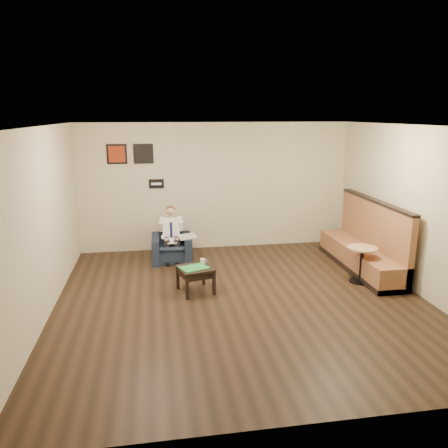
{
  "coord_description": "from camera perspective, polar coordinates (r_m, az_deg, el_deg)",
  "views": [
    {
      "loc": [
        -1.35,
        -6.51,
        2.98
      ],
      "look_at": [
        -0.1,
        1.2,
        1.0
      ],
      "focal_mm": 35.0,
      "sensor_mm": 36.0,
      "label": 1
    }
  ],
  "objects": [
    {
      "name": "wall_right",
      "position": [
        7.99,
        24.05,
        1.58
      ],
      "size": [
        0.02,
        6.0,
        2.8
      ],
      "primitive_type": "cube",
      "color": "beige",
      "rests_on": "ground"
    },
    {
      "name": "coffee_mug",
      "position": [
        7.61,
        -2.83,
        -4.89
      ],
      "size": [
        0.1,
        0.1,
        0.09
      ],
      "primitive_type": "cylinder",
      "rotation": [
        0.0,
        0.0,
        0.27
      ],
      "color": "white",
      "rests_on": "side_table"
    },
    {
      "name": "smartphone",
      "position": [
        7.61,
        -3.84,
        -5.22
      ],
      "size": [
        0.14,
        0.08,
        0.01
      ],
      "primitive_type": "cube",
      "rotation": [
        0.0,
        0.0,
        0.09
      ],
      "color": "black",
      "rests_on": "side_table"
    },
    {
      "name": "wall_back",
      "position": [
        9.74,
        -1.1,
        4.9
      ],
      "size": [
        6.0,
        0.02,
        2.8
      ],
      "primitive_type": "cube",
      "color": "beige",
      "rests_on": "ground"
    },
    {
      "name": "armchair",
      "position": [
        9.09,
        -6.86,
        -2.4
      ],
      "size": [
        0.82,
        0.82,
        0.78
      ],
      "primitive_type": "cube",
      "rotation": [
        0.0,
        0.0,
        -0.02
      ],
      "color": "black",
      "rests_on": "ground"
    },
    {
      "name": "ground",
      "position": [
        7.29,
        2.34,
        -9.91
      ],
      "size": [
        6.0,
        6.0,
        0.0
      ],
      "primitive_type": "plane",
      "color": "black",
      "rests_on": "ground"
    },
    {
      "name": "art_print_left",
      "position": [
        9.56,
        -13.82,
        8.86
      ],
      "size": [
        0.42,
        0.03,
        0.42
      ],
      "primitive_type": "cube",
      "color": "maroon",
      "rests_on": "wall_back"
    },
    {
      "name": "wall_front",
      "position": [
        4.08,
        11.06,
        -8.84
      ],
      "size": [
        6.0,
        0.02,
        2.8
      ],
      "primitive_type": "cube",
      "color": "beige",
      "rests_on": "ground"
    },
    {
      "name": "lap_papers",
      "position": [
        8.89,
        -6.85,
        -2.19
      ],
      "size": [
        0.19,
        0.26,
        0.01
      ],
      "primitive_type": "cube",
      "rotation": [
        0.0,
        0.0,
        0.05
      ],
      "color": "white",
      "rests_on": "seated_man"
    },
    {
      "name": "cafe_table",
      "position": [
        8.3,
        17.48,
        -5.08
      ],
      "size": [
        0.67,
        0.67,
        0.66
      ],
      "primitive_type": "cylinder",
      "rotation": [
        0.0,
        0.0,
        0.31
      ],
      "color": "tan",
      "rests_on": "ground"
    },
    {
      "name": "seated_man",
      "position": [
        8.96,
        -6.87,
        -1.7
      ],
      "size": [
        0.52,
        0.77,
        1.07
      ],
      "primitive_type": null,
      "rotation": [
        0.0,
        0.0,
        -0.02
      ],
      "color": "white",
      "rests_on": "armchair"
    },
    {
      "name": "art_print_right",
      "position": [
        9.53,
        -10.49,
        9.02
      ],
      "size": [
        0.42,
        0.03,
        0.42
      ],
      "primitive_type": "cube",
      "color": "black",
      "rests_on": "wall_back"
    },
    {
      "name": "banquette",
      "position": [
        8.88,
        17.54,
        -1.48
      ],
      "size": [
        0.63,
        2.64,
        1.35
      ],
      "primitive_type": "cube",
      "color": "brown",
      "rests_on": "ground"
    },
    {
      "name": "side_table",
      "position": [
        7.54,
        -3.73,
        -7.26
      ],
      "size": [
        0.66,
        0.66,
        0.44
      ],
      "primitive_type": "cube",
      "rotation": [
        0.0,
        0.0,
        0.27
      ],
      "color": "black",
      "rests_on": "ground"
    },
    {
      "name": "green_folder",
      "position": [
        7.43,
        -3.92,
        -5.71
      ],
      "size": [
        0.53,
        0.46,
        0.01
      ],
      "primitive_type": "cube",
      "rotation": [
        0.0,
        0.0,
        0.4
      ],
      "color": "green",
      "rests_on": "side_table"
    },
    {
      "name": "seating_sign",
      "position": [
        9.61,
        -8.82,
        5.22
      ],
      "size": [
        0.32,
        0.02,
        0.2
      ],
      "primitive_type": "cube",
      "color": "black",
      "rests_on": "wall_back"
    },
    {
      "name": "newspaper",
      "position": [
        8.99,
        -4.79,
        -1.62
      ],
      "size": [
        0.36,
        0.44,
        0.01
      ],
      "primitive_type": "cube",
      "rotation": [
        0.0,
        0.0,
        0.04
      ],
      "color": "silver",
      "rests_on": "armchair"
    },
    {
      "name": "wall_left",
      "position": [
        6.9,
        -22.74,
        -0.13
      ],
      "size": [
        0.02,
        6.0,
        2.8
      ],
      "primitive_type": "cube",
      "color": "beige",
      "rests_on": "ground"
    },
    {
      "name": "ceiling",
      "position": [
        6.65,
        2.59,
        12.67
      ],
      "size": [
        6.0,
        6.0,
        0.02
      ],
      "primitive_type": "cube",
      "color": "white",
      "rests_on": "wall_back"
    }
  ]
}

